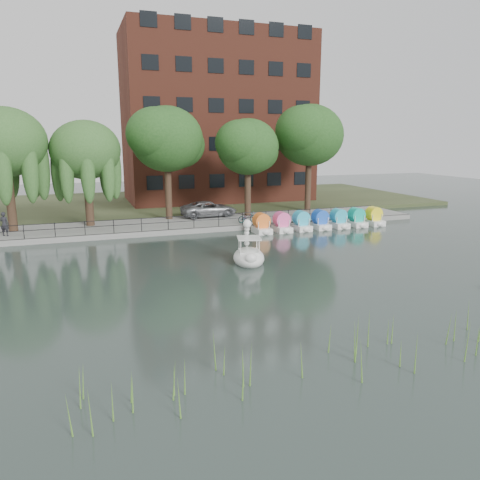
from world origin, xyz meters
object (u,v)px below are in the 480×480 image
minivan (209,208)px  pedestrian (4,222)px  swan_boat (249,254)px  bicycle (247,216)px

minivan → pedestrian: 16.19m
minivan → swan_boat: bearing=169.9°
minivan → pedestrian: bearing=97.9°
minivan → bicycle: (2.16, -3.83, -0.28)m
bicycle → pedestrian: size_ratio=0.87×
minivan → swan_boat: size_ratio=1.75×
bicycle → pedestrian: (-18.02, 0.62, 0.49)m
bicycle → swan_boat: bearing=145.9°
bicycle → minivan: bearing=15.1°
minivan → bicycle: minivan is taller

